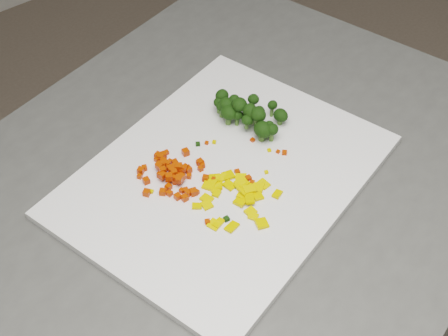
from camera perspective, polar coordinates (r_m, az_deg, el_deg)
ground at (r=1.81m, az=5.62°, el=-14.62°), size 4.00×4.00×0.00m
cutting_board at (r=0.92m, az=-0.00°, el=-0.68°), size 0.53×0.45×0.01m
carrot_pile at (r=0.90m, az=-4.73°, el=-0.16°), size 0.10×0.10×0.03m
pepper_pile at (r=0.87m, az=1.27°, el=-2.88°), size 0.12×0.12×0.02m
broccoli_pile at (r=0.97m, az=2.06°, el=5.28°), size 0.12×0.12×0.06m
carrot_cube_0 at (r=0.92m, az=-2.20°, el=0.52°), size 0.01×0.01×0.01m
carrot_cube_1 at (r=0.89m, az=-5.58°, el=-2.17°), size 0.01×0.01×0.01m
carrot_cube_2 at (r=0.93m, az=-4.52°, el=0.52°), size 0.01×0.01×0.01m
carrot_cube_3 at (r=0.90m, az=-5.05°, el=-0.82°), size 0.01×0.01×0.01m
carrot_cube_4 at (r=0.91m, az=-7.72°, el=-0.76°), size 0.01×0.01×0.01m
carrot_cube_5 at (r=0.90m, az=-5.67°, el=-0.67°), size 0.01×0.01×0.01m
carrot_cube_6 at (r=0.90m, az=-4.21°, el=-0.96°), size 0.01×0.01×0.01m
carrot_cube_7 at (r=0.89m, az=-5.50°, el=-2.22°), size 0.01×0.01×0.01m
carrot_cube_8 at (r=0.91m, az=-4.02°, el=-0.57°), size 0.01×0.01×0.01m
carrot_cube_9 at (r=0.92m, az=-5.95°, el=0.25°), size 0.01×0.01×0.01m
carrot_cube_10 at (r=0.91m, az=-4.82°, el=-0.11°), size 0.01×0.01×0.01m
carrot_cube_11 at (r=0.89m, az=-5.64°, el=-2.19°), size 0.01×0.01×0.01m
carrot_cube_12 at (r=0.92m, az=-1.97°, el=0.26°), size 0.01×0.01×0.01m
carrot_cube_13 at (r=0.91m, az=-5.06°, el=0.04°), size 0.01×0.01×0.01m
carrot_cube_14 at (r=0.89m, az=-3.89°, el=-2.07°), size 0.01×0.01×0.01m
carrot_cube_15 at (r=0.90m, az=-4.66°, el=-0.86°), size 0.01×0.01×0.01m
carrot_cube_16 at (r=0.92m, az=-5.76°, el=0.17°), size 0.01×0.01×0.01m
carrot_cube_17 at (r=0.88m, az=-4.26°, el=-2.62°), size 0.01×0.01×0.01m
carrot_cube_18 at (r=0.94m, az=-3.53°, el=1.45°), size 0.01×0.01×0.01m
carrot_cube_19 at (r=0.94m, az=-6.03°, el=1.14°), size 0.01×0.01×0.01m
carrot_cube_20 at (r=0.92m, az=-7.61°, el=-0.23°), size 0.01×0.01×0.01m
carrot_cube_21 at (r=0.91m, az=-3.22°, el=-0.75°), size 0.01×0.01×0.01m
carrot_cube_22 at (r=0.92m, az=-2.16°, el=-0.06°), size 0.01×0.01×0.01m
carrot_cube_23 at (r=0.93m, az=-5.59°, el=0.69°), size 0.01×0.01×0.01m
carrot_cube_24 at (r=0.89m, az=-3.47°, el=-2.07°), size 0.01×0.01×0.01m
carrot_cube_25 at (r=0.91m, az=-3.55°, el=0.14°), size 0.01×0.01×0.01m
carrot_cube_26 at (r=0.91m, az=-4.43°, el=-0.81°), size 0.01×0.01×0.01m
carrot_cube_27 at (r=0.89m, az=-3.27°, el=-2.30°), size 0.01×0.01×0.01m
carrot_cube_28 at (r=0.93m, az=-5.55°, el=0.55°), size 0.01×0.01×0.01m
carrot_cube_29 at (r=0.92m, az=-3.31°, el=-0.14°), size 0.01×0.01×0.01m
carrot_cube_30 at (r=0.90m, az=-4.34°, el=-1.09°), size 0.01×0.01×0.01m
carrot_cube_31 at (r=0.89m, az=-3.53°, el=-2.06°), size 0.01×0.01×0.01m
carrot_cube_32 at (r=0.90m, az=-4.58°, el=-0.40°), size 0.01×0.01×0.01m
carrot_cube_33 at (r=0.91m, az=-7.12°, el=-1.16°), size 0.01×0.01×0.01m
carrot_cube_34 at (r=0.90m, az=-3.92°, el=-0.85°), size 0.01×0.01×0.01m
carrot_cube_35 at (r=0.94m, az=-5.59°, el=1.19°), size 0.01×0.01×0.01m
carrot_cube_36 at (r=0.93m, az=-4.97°, el=0.60°), size 0.01×0.01×0.01m
carrot_cube_37 at (r=0.89m, az=-7.09°, el=-2.25°), size 0.01×0.01×0.01m
carrot_cube_38 at (r=0.91m, az=-4.73°, el=-0.09°), size 0.01×0.01×0.01m
carrot_cube_39 at (r=0.89m, az=-4.12°, el=-1.09°), size 0.01×0.01×0.01m
carrot_cube_40 at (r=0.90m, az=-5.09°, el=-1.73°), size 0.01×0.01×0.01m
carrot_cube_41 at (r=0.91m, az=-3.88°, el=-0.19°), size 0.01×0.01×0.01m
carrot_cube_42 at (r=0.90m, az=-1.71°, el=-0.94°), size 0.01×0.01×0.01m
carrot_cube_43 at (r=0.91m, az=-4.27°, el=-0.34°), size 0.01×0.01×0.01m
carrot_cube_44 at (r=0.91m, az=-4.71°, el=-0.25°), size 0.01×0.01×0.01m
carrot_cube_45 at (r=0.92m, az=-4.49°, el=0.26°), size 0.01×0.01×0.01m
carrot_cube_46 at (r=0.88m, az=-3.61°, el=-2.74°), size 0.01×0.01×0.01m
carrot_cube_47 at (r=0.93m, az=-2.28°, el=0.52°), size 0.01×0.01×0.01m
carrot_cube_48 at (r=0.94m, az=-6.16°, el=0.78°), size 0.01×0.01×0.01m
carrot_cube_49 at (r=0.91m, az=-4.18°, el=0.10°), size 0.01×0.01×0.01m
carrot_cube_50 at (r=0.91m, az=-5.96°, el=0.15°), size 0.01×0.01×0.01m
carrot_cube_51 at (r=0.89m, az=-2.52°, el=-2.23°), size 0.01×0.01×0.01m
carrot_cube_52 at (r=0.89m, az=-2.81°, el=-2.21°), size 0.01×0.01×0.01m
carrot_cube_53 at (r=0.89m, az=-5.00°, el=-2.32°), size 0.01×0.01×0.01m
carrot_cube_54 at (r=0.91m, az=-3.80°, el=0.03°), size 0.01×0.01×0.01m
carrot_cube_55 at (r=0.93m, az=-7.29°, el=0.01°), size 0.01×0.01×0.01m
carrot_cube_56 at (r=0.91m, az=-5.78°, el=-0.63°), size 0.01×0.01×0.01m
carrot_cube_57 at (r=0.90m, az=-5.22°, el=-1.84°), size 0.01×0.01×0.01m
carrot_cube_58 at (r=0.91m, az=-3.71°, el=-0.06°), size 0.01×0.01×0.01m
carrot_cube_59 at (r=0.91m, az=-5.15°, el=0.41°), size 0.01×0.01×0.01m
carrot_cube_60 at (r=0.90m, az=-5.63°, el=-0.20°), size 0.01×0.01×0.01m
carrot_cube_61 at (r=0.90m, az=-4.51°, el=-1.20°), size 0.01×0.01×0.01m
carrot_cube_62 at (r=0.92m, az=-5.50°, el=0.40°), size 0.01×0.01×0.01m
carrot_cube_63 at (r=0.91m, az=-5.10°, el=-0.93°), size 0.01×0.01×0.01m
carrot_cube_64 at (r=0.94m, az=-5.28°, el=1.43°), size 0.01×0.01×0.01m
carrot_cube_65 at (r=0.94m, az=-5.79°, el=1.00°), size 0.01×0.01×0.01m
pepper_chunk_0 at (r=0.88m, az=1.47°, el=-3.14°), size 0.02×0.02×0.01m
pepper_chunk_1 at (r=0.90m, az=3.10°, el=-1.78°), size 0.02×0.02×0.01m
pepper_chunk_2 at (r=0.89m, az=-0.78°, el=-1.85°), size 0.02×0.02×0.00m
pepper_chunk_3 at (r=0.91m, az=-0.86°, el=-0.94°), size 0.02×0.02×0.01m
pepper_chunk_4 at (r=0.91m, az=-0.22°, el=-0.91°), size 0.02×0.02×0.01m
pepper_chunk_5 at (r=0.90m, az=-1.37°, el=-1.56°), size 0.02×0.02×0.01m
pepper_chunk_6 at (r=0.88m, az=1.77°, el=-2.50°), size 0.02×0.02×0.01m
pepper_chunk_7 at (r=0.90m, az=3.63°, el=-1.48°), size 0.01×0.02×0.00m
pepper_chunk_8 at (r=0.89m, az=1.56°, el=-1.74°), size 0.02×0.02×0.01m
pepper_chunk_9 at (r=0.91m, az=1.56°, el=-0.91°), size 0.02×0.02×0.00m
pepper_chunk_10 at (r=0.90m, az=0.51°, el=-1.60°), size 0.02×0.02×0.01m
pepper_chunk_11 at (r=0.90m, az=2.31°, el=-1.77°), size 0.02×0.02×0.00m
pepper_chunk_12 at (r=0.85m, az=0.72°, el=-5.39°), size 0.02×0.02×0.01m
pepper_chunk_13 at (r=0.90m, az=-0.68°, el=-1.60°), size 0.02×0.02×0.01m
pepper_chunk_14 at (r=0.88m, az=1.91°, el=-2.10°), size 0.01×0.01×0.01m
pepper_chunk_15 at (r=0.89m, az=-0.69°, el=-2.35°), size 0.02×0.02×0.00m
pepper_chunk_16 at (r=0.85m, az=3.46°, el=-5.08°), size 0.02×0.02×0.01m
pepper_chunk_17 at (r=0.87m, az=2.44°, el=-4.01°), size 0.01×0.01×0.01m
pepper_chunk_18 at (r=0.90m, az=1.49°, el=-1.39°), size 0.02×0.01×0.01m
pepper_chunk_19 at (r=0.88m, az=-1.59°, el=-2.83°), size 0.02×0.02×0.00m
pepper_chunk_20 at (r=0.89m, az=4.89°, el=-2.39°), size 0.02×0.02×0.01m
pepper_chunk_21 at (r=0.85m, az=-0.89°, el=-5.20°), size 0.02×0.02×0.01m
pepper_chunk_22 at (r=0.87m, az=-2.50°, el=-3.49°), size 0.02×0.02×0.01m
pepper_chunk_23 at (r=0.86m, az=2.69°, el=-4.44°), size 0.02×0.02×0.01m
pepper_chunk_24 at (r=0.87m, az=2.36°, el=-2.82°), size 0.02×0.02×0.01m
pepper_chunk_25 at (r=0.90m, az=1.67°, el=-1.46°), size 0.02×0.02×0.01m
pepper_chunk_26 at (r=0.91m, az=0.39°, el=-0.66°), size 0.02×0.02×0.01m
pepper_chunk_27 at (r=0.87m, az=-1.56°, el=-3.40°), size 0.02×0.02×0.01m
pepper_chunk_28 at (r=0.89m, az=2.33°, el=-1.95°), size 0.02×0.02×0.01m
pepper_chunk_29 at (r=0.85m, az=-0.51°, el=-5.06°), size 0.02×0.02×0.01m
pepper_chunk_30 at (r=0.88m, az=3.12°, el=-2.59°), size 0.02×0.02×0.01m
broccoli_floret_0 at (r=0.99m, az=2.07°, el=4.77°), size 0.02×0.02×0.02m
broccoli_floret_1 at (r=0.97m, az=1.38°, el=5.52°), size 0.03×0.03×0.03m
broccoli_floret_2 at (r=0.96m, az=3.07°, el=4.72°), size 0.03×0.03×0.03m
broccoli_floret_3 at (r=0.99m, az=-0.22°, el=5.39°), size 0.03×0.03×0.03m
broccoli_floret_4 at (r=0.97m, az=2.31°, el=5.08°), size 0.03×0.03×0.03m
broccoli_floret_5 at (r=1.00m, az=0.89°, el=5.92°), size 0.02×0.02×0.03m
broccoli_floret_6 at (r=0.96m, az=4.38°, el=3.19°), size 0.03×0.03×0.03m
broccoli_floret_7 at (r=0.96m, az=3.15°, el=4.77°), size 0.03×0.03×0.03m
broccoli_floret_8 at (r=0.99m, az=5.14°, el=4.61°), size 0.03×0.03×0.03m
broccoli_floret_9 at (r=0.99m, az=0.16°, el=5.47°), size 0.03×0.03×0.04m
broccoli_floret_10 at (r=1.01m, az=-0.22°, el=6.20°), size 0.03×0.03×0.04m
broccoli_floret_11 at (r=0.98m, az=2.91°, el=4.51°), size 0.02×0.02×0.03m
broccoli_floret_12 at (r=0.96m, az=3.48°, el=3.27°), size 0.04×0.04×0.03m
broccoli_floret_13 at (r=1.00m, az=4.40°, el=5.40°), size 0.02×0.02×0.03m
broccoli_floret_14 at (r=0.96m, az=4.10°, el=3.52°), size 0.02×0.02×0.03m
broccoli_floret_15 at (r=0.97m, az=2.54°, el=4.78°), size 0.03×0.03×0.03m
broccoli_floret_16 at (r=0.98m, az=0.39°, el=4.80°), size 0.04×0.04×0.03m
broccoli_floret_17 at (r=0.98m, az=1.19°, el=4.56°), size 0.02×0.02×0.03m
broccoli_floret_18 at (r=0.96m, az=2.08°, el=4.18°), size 0.02×0.02×0.02m
broccoli_floret_19 at (r=0.99m, az=2.66°, el=6.05°), size 0.02×0.02×0.02m
broccoli_floret_20 at (r=1.00m, az=-0.47°, el=5.71°), size 0.03×0.03×0.03m
stray_bit_0 at (r=0.96m, az=2.63°, el=2.58°), size 0.01×0.01×0.00m
stray_bit_1 at (r=0.92m, az=3.89°, el=-0.38°), size 0.01×0.01×0.00m
stray_bit_2 at (r=0.96m, az=-0.90°, el=2.39°), size 0.01×0.01×0.00m
stray_bit_3 at (r=0.90m, az=2.59°, el=-1.30°), size 0.01×0.01×0.00m
stray_bit_4 at (r=0.95m, az=5.55°, el=1.42°), size 0.01×0.01×0.01m
stray_bit_5 at (r=0.96m, az=-1.59°, el=2.32°), size 0.01×0.01×0.00m
stray_bit_6 at (r=0.95m, az=4.15°, el=1.63°), size 0.01×0.01×0.00m
stray_bit_7 at (r=0.85m, az=-1.52°, el=-4.94°), size 0.01×0.01×0.01m
stray_bit_8 at (r=0.89m, az=-6.65°, el=-2.14°), size 0.01×0.01×0.00m
stray_bit_9 at (r=0.96m, az=-2.41°, el=2.21°), size 0.01×0.01×0.00m
stray_bit_10 at (r=0.90m, az=-0.96°, el=-1.02°), size 0.01×0.01×0.00m
stray_bit_11 at (r=0.89m, az=1.11°, el=-1.76°), size 0.00×0.00×0.00m
stray_bit_12 at (r=0.95m, az=4.96°, el=1.51°), size 0.01×0.01×0.00m
stray_bit_13 at (r=0.91m, az=1.22°, el=-0.35°), size 0.01×0.01×0.01m
stray_bit_14 at (r=0.86m, az=0.23°, el=-4.67°), size 0.01×0.01×0.01m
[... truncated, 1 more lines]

